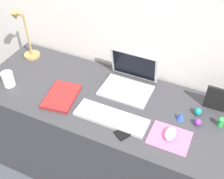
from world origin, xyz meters
name	(u,v)px	position (x,y,z in m)	size (l,w,h in m)	color
ground_plane	(109,170)	(0.00, 0.00, 0.00)	(6.00, 6.00, 0.00)	#474C56
back_wall	(129,77)	(0.00, 0.34, 0.66)	(2.83, 0.05, 1.32)	silver
desk	(108,139)	(0.00, 0.00, 0.37)	(1.63, 0.61, 0.74)	#38383D
laptop	(130,79)	(0.07, 0.17, 0.79)	(0.30, 0.25, 0.21)	silver
keyboard	(111,118)	(0.08, -0.13, 0.75)	(0.41, 0.13, 0.02)	silver
mousepad	(169,138)	(0.41, -0.13, 0.74)	(0.21, 0.17, 0.00)	pink
mouse	(170,134)	(0.41, -0.11, 0.76)	(0.06, 0.10, 0.03)	silver
cell_phone	(127,131)	(0.20, -0.18, 0.74)	(0.06, 0.13, 0.01)	black
desk_lamp	(25,36)	(-0.67, 0.15, 0.92)	(0.11, 0.15, 0.37)	#A5844C
notebook_pad	(61,96)	(-0.26, -0.10, 0.75)	(0.17, 0.24, 0.02)	maroon
picture_frame	(216,99)	(0.58, 0.19, 0.81)	(0.12, 0.02, 0.15)	black
coffee_mug	(8,79)	(-0.61, -0.14, 0.79)	(0.07, 0.07, 0.09)	white
toy_figurine_blue	(181,116)	(0.43, 0.03, 0.76)	(0.04, 0.04, 0.05)	blue
toy_figurine_purple	(198,122)	(0.52, 0.02, 0.76)	(0.04, 0.04, 0.04)	purple
toy_figurine_green	(221,121)	(0.63, 0.07, 0.77)	(0.03, 0.03, 0.06)	green
toy_figurine_teal	(198,112)	(0.51, 0.10, 0.76)	(0.04, 0.04, 0.04)	teal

